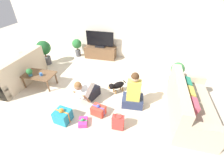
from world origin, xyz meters
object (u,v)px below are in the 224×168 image
potted_plant_corner_right (176,73)px  person_kneeling (87,91)px  sofa_right (188,106)px  coffee_table (39,75)px  dog (117,86)px  gift_box_c (98,110)px  person_sitting (133,94)px  gift_box_b (83,122)px  potted_plant_corner_left (44,50)px  sofa_left (17,73)px  tv (100,40)px  tv_console (100,52)px  gift_box_a (63,116)px  potted_plant_back_left (77,46)px  gift_bag_a (118,122)px  mug (41,74)px  tabletop_plant (29,72)px

potted_plant_corner_right → person_kneeling: person_kneeling is taller
sofa_right → person_kneeling: sofa_right is taller
coffee_table → person_kneeling: 1.64m
dog → gift_box_c: bearing=-60.8°
sofa_right → gift_box_c: 2.07m
person_sitting → gift_box_b: 1.35m
potted_plant_corner_left → person_kneeling: (2.25, -1.60, -0.22)m
sofa_left → tv: 3.00m
coffee_table → tv: (1.18, 2.27, 0.36)m
sofa_right → coffee_table: size_ratio=1.97×
tv → potted_plant_corner_left: bearing=-151.9°
person_kneeling → gift_box_c: bearing=-24.8°
tv_console → gift_box_a: tv_console is taller
gift_box_c → gift_box_b: bearing=-123.5°
potted_plant_back_left → potted_plant_corner_left: bearing=-132.9°
coffee_table → person_sitting: bearing=-4.4°
sofa_left → tv_console: 2.97m
sofa_right → potted_plant_corner_left: 4.96m
tv → dog: bearing=-61.6°
coffee_table → potted_plant_corner_left: size_ratio=1.05×
sofa_right → potted_plant_back_left: size_ratio=2.59×
sofa_right → coffee_table: bearing=86.3°
coffee_table → tv_console: (1.18, 2.27, -0.13)m
tv → tv_console: bearing=0.0°
coffee_table → gift_bag_a: size_ratio=2.42×
potted_plant_corner_left → dog: 3.14m
person_kneeling → person_sitting: (1.18, 0.09, 0.04)m
sofa_left → sofa_right: same height
potted_plant_back_left → gift_box_b: 3.68m
mug → gift_box_c: bearing=-18.8°
potted_plant_corner_left → gift_box_a: 3.12m
tv → mug: (-1.03, -2.33, -0.27)m
potted_plant_back_left → gift_box_c: 3.47m
tv_console → tabletop_plant: size_ratio=5.49×
tv_console → tv: (-0.00, 0.00, 0.49)m
coffee_table → potted_plant_back_left: potted_plant_back_left is taller
tv_console → dog: bearing=-61.6°
coffee_table → dog: bearing=5.3°
person_kneeling → tabletop_plant: 1.78m
person_kneeling → sofa_left: bearing=-170.0°
tabletop_plant → gift_bag_a: bearing=-17.7°
person_kneeling → gift_box_a: size_ratio=2.09×
gift_box_c → sofa_right: bearing=12.4°
sofa_left → tv_console: (1.96, 2.23, -0.08)m
potted_plant_back_left → potted_plant_corner_left: (-0.85, -0.92, 0.10)m
gift_box_a → mug: mug is taller
sofa_right → tabletop_plant: (-4.21, 0.13, 0.22)m
gift_box_a → potted_plant_corner_right: bearing=38.9°
gift_box_a → gift_box_c: gift_box_a is taller
coffee_table → gift_box_b: (1.80, -1.07, -0.31)m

